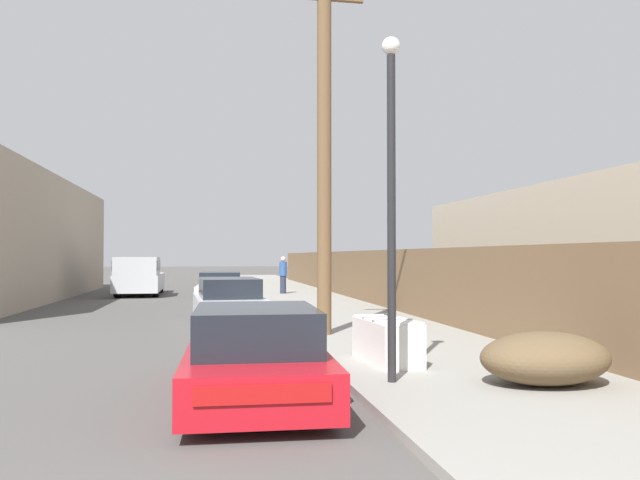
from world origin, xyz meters
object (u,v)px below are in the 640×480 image
object	(u,v)px
parked_sports_car_red	(255,356)
car_parked_mid	(229,303)
discarded_fridge	(387,341)
car_parked_far	(221,289)
utility_pole	(324,142)
brush_pile	(545,358)
pedestrian	(283,274)
pickup_truck	(139,276)
street_lamp	(391,181)

from	to	relation	value
parked_sports_car_red	car_parked_mid	size ratio (longest dim) A/B	1.08
parked_sports_car_red	discarded_fridge	bearing A→B (deg)	37.35
parked_sports_car_red	car_parked_mid	bearing A→B (deg)	92.48
discarded_fridge	car_parked_far	size ratio (longest dim) A/B	0.36
utility_pole	parked_sports_car_red	bearing A→B (deg)	-109.67
brush_pile	pedestrian	size ratio (longest dim) A/B	1.04
car_parked_mid	pickup_truck	xyz separation A→B (m)	(-3.73, 13.58, 0.31)
discarded_fridge	brush_pile	world-z (taller)	discarded_fridge
parked_sports_car_red	brush_pile	distance (m)	3.91
parked_sports_car_red	car_parked_far	bearing A→B (deg)	92.45
parked_sports_car_red	street_lamp	xyz separation A→B (m)	(1.90, 0.12, 2.35)
parked_sports_car_red	car_parked_mid	xyz separation A→B (m)	(-0.06, 8.56, 0.05)
discarded_fridge	utility_pole	xyz separation A→B (m)	(-0.32, 3.84, 3.95)
street_lamp	pedestrian	world-z (taller)	street_lamp
discarded_fridge	brush_pile	xyz separation A→B (m)	(1.62, -2.04, -0.00)
car_parked_mid	brush_pile	distance (m)	9.82
car_parked_far	utility_pole	bearing A→B (deg)	-76.37
car_parked_far	pickup_truck	xyz separation A→B (m)	(-3.68, 5.84, 0.32)
brush_pile	utility_pole	bearing A→B (deg)	108.27
street_lamp	pickup_truck	bearing A→B (deg)	104.49
street_lamp	brush_pile	xyz separation A→B (m)	(1.98, -0.56, -2.43)
pickup_truck	street_lamp	world-z (taller)	street_lamp
car_parked_far	pickup_truck	world-z (taller)	pickup_truck
discarded_fridge	brush_pile	bearing A→B (deg)	-56.39
discarded_fridge	street_lamp	size ratio (longest dim) A/B	0.34
car_parked_far	brush_pile	distance (m)	17.20
utility_pole	pedestrian	xyz separation A→B (m)	(0.89, 15.14, -3.42)
utility_pole	brush_pile	world-z (taller)	utility_pole
discarded_fridge	pedestrian	xyz separation A→B (m)	(0.57, 18.98, 0.52)
utility_pole	discarded_fridge	bearing A→B (deg)	-85.25
car_parked_mid	brush_pile	size ratio (longest dim) A/B	2.30
discarded_fridge	street_lamp	bearing A→B (deg)	-108.72
parked_sports_car_red	street_lamp	distance (m)	3.03
parked_sports_car_red	pedestrian	bearing A→B (deg)	84.22
parked_sports_car_red	brush_pile	size ratio (longest dim) A/B	2.48
utility_pole	brush_pile	bearing A→B (deg)	-71.73
pedestrian	car_parked_far	bearing A→B (deg)	-124.52
car_parked_mid	street_lamp	bearing A→B (deg)	-80.39
street_lamp	car_parked_far	bearing A→B (deg)	97.09
car_parked_far	utility_pole	world-z (taller)	utility_pole
car_parked_mid	discarded_fridge	bearing A→B (deg)	-75.00
discarded_fridge	car_parked_mid	distance (m)	7.34
car_parked_mid	utility_pole	world-z (taller)	utility_pole
parked_sports_car_red	utility_pole	xyz separation A→B (m)	(1.95, 5.44, 3.87)
discarded_fridge	parked_sports_car_red	bearing A→B (deg)	-149.64
street_lamp	discarded_fridge	bearing A→B (deg)	76.21
car_parked_mid	street_lamp	size ratio (longest dim) A/B	0.86
brush_pile	pedestrian	bearing A→B (deg)	92.86
parked_sports_car_red	pedestrian	distance (m)	20.78
pickup_truck	street_lamp	xyz separation A→B (m)	(5.69, -22.02, 1.99)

